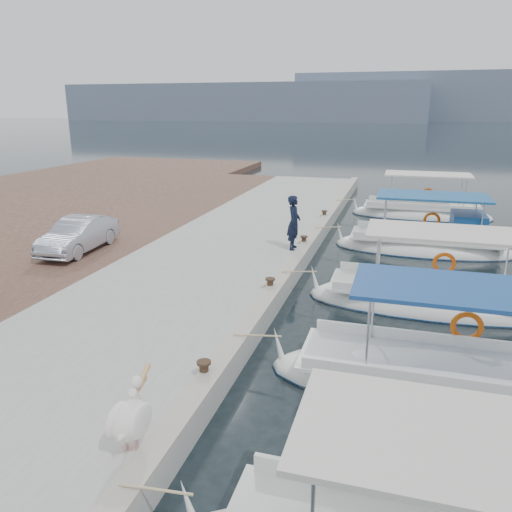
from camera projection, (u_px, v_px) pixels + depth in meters
The scene contains 13 objects.
ground at pixel (268, 328), 12.85m from camera, with size 400.00×400.00×0.00m, color black.
concrete_quay at pixel (224, 256), 18.18m from camera, with size 6.00×40.00×0.50m, color #9A9A95.
quay_curb at pixel (299, 254), 17.35m from camera, with size 0.44×40.00×0.12m, color #A49D91.
cobblestone_strip at pixel (104, 246), 19.52m from camera, with size 4.00×40.00×0.50m, color #4E3229.
distant_hills at pixel (481, 101), 188.02m from camera, with size 330.00×60.00×18.00m.
fishing_caique_b at pixel (452, 387), 9.94m from camera, with size 7.39×2.27×2.83m.
fishing_caique_c at pixel (432, 303), 14.18m from camera, with size 7.06×2.33×2.83m.
fishing_caique_d at pixel (426, 246), 19.70m from camera, with size 6.89×2.50×2.83m.
fishing_caique_e at pixel (421, 214), 25.82m from camera, with size 7.01×2.38×2.83m.
mooring_bollards at pixel (270, 283), 14.13m from camera, with size 0.28×20.28×0.33m.
pelican at pixel (130, 418), 7.42m from camera, with size 0.57×1.34×1.03m.
fisherman at pixel (294, 223), 17.91m from camera, with size 0.72×0.47×1.96m, color black.
parked_car at pixel (78, 235), 17.74m from camera, with size 1.28×3.66×1.21m, color #A0A8B7.
Camera 1 is at (2.99, -11.40, 5.48)m, focal length 35.00 mm.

